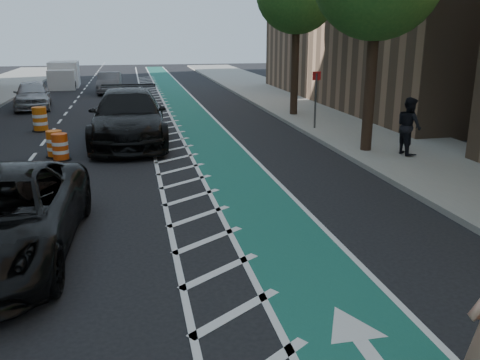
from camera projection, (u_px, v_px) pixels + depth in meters
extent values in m
plane|color=black|center=(133.00, 280.00, 8.56)|extent=(120.00, 120.00, 0.00)
cube|color=#175240|center=(214.00, 146.00, 18.55)|extent=(2.00, 90.00, 0.01)
cube|color=silver|center=(173.00, 148.00, 18.25)|extent=(1.40, 90.00, 0.01)
cube|color=gray|center=(378.00, 137.00, 19.82)|extent=(5.00, 90.00, 0.15)
cube|color=gray|center=(319.00, 140.00, 19.33)|extent=(0.12, 90.00, 0.16)
cylinder|color=#382619|center=(366.00, 88.00, 17.03)|extent=(0.36, 0.36, 4.40)
cylinder|color=#382619|center=(294.00, 71.00, 24.54)|extent=(0.36, 0.36, 4.40)
cylinder|color=#4C4C4C|center=(315.00, 103.00, 21.01)|extent=(0.08, 0.08, 2.40)
cube|color=red|center=(317.00, 76.00, 20.70)|extent=(0.35, 0.02, 0.35)
imported|color=black|center=(128.00, 117.00, 18.97)|extent=(2.84, 6.74, 1.94)
imported|color=#A8A9AE|center=(33.00, 95.00, 27.50)|extent=(2.29, 4.63, 1.52)
imported|color=slate|center=(109.00, 83.00, 34.60)|extent=(1.58, 4.24, 1.39)
imported|color=black|center=(409.00, 126.00, 16.47)|extent=(0.74, 0.94, 1.87)
cube|color=silver|center=(64.00, 74.00, 38.54)|extent=(2.14, 3.06, 1.88)
cube|color=silver|center=(62.00, 80.00, 36.51)|extent=(1.92, 1.55, 1.41)
cylinder|color=black|center=(49.00, 86.00, 36.07)|extent=(0.25, 0.66, 0.66)
cylinder|color=black|center=(74.00, 85.00, 36.45)|extent=(0.25, 0.66, 0.66)
cylinder|color=black|center=(55.00, 82.00, 39.23)|extent=(0.25, 0.66, 0.66)
cylinder|color=black|center=(77.00, 81.00, 39.60)|extent=(0.25, 0.66, 0.66)
cylinder|color=#D8440B|center=(60.00, 147.00, 16.45)|extent=(0.50, 0.50, 0.87)
cylinder|color=silver|center=(61.00, 151.00, 16.49)|extent=(0.51, 0.51, 0.12)
cylinder|color=silver|center=(60.00, 143.00, 16.42)|extent=(0.51, 0.51, 0.12)
cylinder|color=black|center=(62.00, 159.00, 16.57)|extent=(0.64, 0.64, 0.04)
cylinder|color=#E05B0B|center=(55.00, 144.00, 16.87)|extent=(0.51, 0.51, 0.89)
cylinder|color=silver|center=(55.00, 148.00, 16.91)|extent=(0.52, 0.52, 0.12)
cylinder|color=silver|center=(54.00, 140.00, 16.84)|extent=(0.52, 0.52, 0.12)
cylinder|color=black|center=(56.00, 156.00, 16.99)|extent=(0.65, 0.65, 0.04)
cylinder|color=#D95D0B|center=(40.00, 119.00, 21.31)|extent=(0.58, 0.58, 1.01)
cylinder|color=silver|center=(40.00, 123.00, 21.35)|extent=(0.59, 0.59, 0.13)
cylinder|color=silver|center=(40.00, 116.00, 21.27)|extent=(0.59, 0.59, 0.13)
cylinder|color=black|center=(41.00, 130.00, 21.44)|extent=(0.74, 0.74, 0.04)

